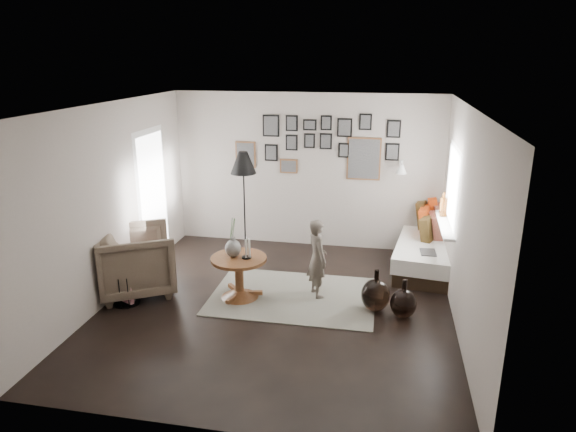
% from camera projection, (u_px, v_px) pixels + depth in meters
% --- Properties ---
extents(ground, '(4.80, 4.80, 0.00)m').
position_uv_depth(ground, '(277.00, 306.00, 6.78)').
color(ground, black).
rests_on(ground, ground).
extents(wall_back, '(4.50, 0.00, 4.50)m').
position_uv_depth(wall_back, '(306.00, 171.00, 8.64)').
color(wall_back, '#AA9F94').
rests_on(wall_back, ground).
extents(wall_front, '(4.50, 0.00, 4.50)m').
position_uv_depth(wall_front, '(214.00, 298.00, 4.14)').
color(wall_front, '#AA9F94').
rests_on(wall_front, ground).
extents(wall_left, '(0.00, 4.80, 4.80)m').
position_uv_depth(wall_left, '(111.00, 203.00, 6.79)').
color(wall_left, '#AA9F94').
rests_on(wall_left, ground).
extents(wall_right, '(0.00, 4.80, 4.80)m').
position_uv_depth(wall_right, '(465.00, 223.00, 5.98)').
color(wall_right, '#AA9F94').
rests_on(wall_right, ground).
extents(ceiling, '(4.80, 4.80, 0.00)m').
position_uv_depth(ceiling, '(276.00, 106.00, 6.00)').
color(ceiling, white).
rests_on(ceiling, wall_back).
extents(door_left, '(0.00, 2.14, 2.14)m').
position_uv_depth(door_left, '(153.00, 197.00, 7.99)').
color(door_left, white).
rests_on(door_left, wall_left).
extents(window_right, '(0.15, 1.32, 1.30)m').
position_uv_depth(window_right, '(444.00, 218.00, 7.36)').
color(window_right, white).
rests_on(window_right, wall_right).
extents(gallery_wall, '(2.74, 0.03, 1.08)m').
position_uv_depth(gallery_wall, '(324.00, 146.00, 8.43)').
color(gallery_wall, brown).
rests_on(gallery_wall, wall_back).
extents(wall_sconce, '(0.18, 0.36, 0.16)m').
position_uv_depth(wall_sconce, '(401.00, 169.00, 8.06)').
color(wall_sconce, white).
rests_on(wall_sconce, wall_back).
extents(rug, '(2.23, 1.56, 0.01)m').
position_uv_depth(rug, '(293.00, 296.00, 7.05)').
color(rug, beige).
rests_on(rug, ground).
extents(pedestal_table, '(0.75, 0.75, 0.59)m').
position_uv_depth(pedestal_table, '(239.00, 279.00, 6.94)').
color(pedestal_table, brown).
rests_on(pedestal_table, ground).
extents(vase, '(0.21, 0.21, 0.54)m').
position_uv_depth(vase, '(233.00, 245.00, 6.83)').
color(vase, black).
rests_on(vase, pedestal_table).
extents(candles, '(0.13, 0.13, 0.28)m').
position_uv_depth(candles, '(246.00, 249.00, 6.79)').
color(candles, black).
rests_on(candles, pedestal_table).
extents(daybed, '(1.10, 2.05, 0.96)m').
position_uv_depth(daybed, '(426.00, 246.00, 8.05)').
color(daybed, black).
rests_on(daybed, ground).
extents(magazine_on_daybed, '(0.23, 0.30, 0.02)m').
position_uv_depth(magazine_on_daybed, '(428.00, 252.00, 7.41)').
color(magazine_on_daybed, black).
rests_on(magazine_on_daybed, daybed).
extents(armchair, '(1.37, 1.36, 0.92)m').
position_uv_depth(armchair, '(136.00, 261.00, 7.07)').
color(armchair, brown).
rests_on(armchair, ground).
extents(armchair_cushion, '(0.57, 0.57, 0.19)m').
position_uv_depth(armchair_cushion, '(138.00, 258.00, 7.11)').
color(armchair_cushion, white).
rests_on(armchair_cushion, armchair).
extents(floor_lamp, '(0.41, 0.41, 1.74)m').
position_uv_depth(floor_lamp, '(243.00, 167.00, 8.02)').
color(floor_lamp, black).
rests_on(floor_lamp, ground).
extents(magazine_basket, '(0.41, 0.41, 0.42)m').
position_uv_depth(magazine_basket, '(126.00, 289.00, 6.80)').
color(magazine_basket, black).
rests_on(magazine_basket, ground).
extents(demijohn_large, '(0.38, 0.38, 0.57)m').
position_uv_depth(demijohn_large, '(376.00, 295.00, 6.61)').
color(demijohn_large, black).
rests_on(demijohn_large, ground).
extents(demijohn_small, '(0.33, 0.33, 0.51)m').
position_uv_depth(demijohn_small, '(403.00, 303.00, 6.44)').
color(demijohn_small, black).
rests_on(demijohn_small, ground).
extents(child, '(0.43, 0.48, 1.10)m').
position_uv_depth(child, '(317.00, 258.00, 6.92)').
color(child, '#584E45').
rests_on(child, ground).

